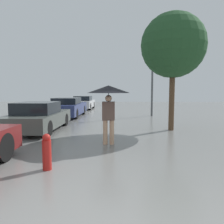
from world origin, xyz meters
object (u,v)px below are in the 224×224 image
object	(u,v)px
parked_car_third	(68,107)
tree	(173,46)
parked_car_second	(39,117)
pedestrian	(109,94)
fire_hydrant	(47,152)
street_lamp	(152,76)
parked_car_farthest	(83,103)

from	to	relation	value
parked_car_third	tree	xyz separation A→B (m)	(5.50, -4.63, 2.87)
parked_car_second	parked_car_third	xyz separation A→B (m)	(0.02, 4.88, 0.03)
pedestrian	fire_hydrant	bearing A→B (deg)	-117.50
parked_car_third	street_lamp	distance (m)	5.79
parked_car_third	fire_hydrant	size ratio (longest dim) A/B	5.48
street_lamp	pedestrian	bearing A→B (deg)	-107.22
parked_car_farthest	tree	xyz separation A→B (m)	(5.46, -10.28, 2.89)
parked_car_farthest	fire_hydrant	distance (m)	15.16
pedestrian	street_lamp	xyz separation A→B (m)	(2.38, 7.66, 1.07)
parked_car_farthest	parked_car_third	bearing A→B (deg)	-90.33
pedestrian	parked_car_farthest	size ratio (longest dim) A/B	0.47
parked_car_second	tree	distance (m)	6.24
street_lamp	fire_hydrant	distance (m)	10.72
street_lamp	parked_car_farthest	bearing A→B (deg)	136.06
pedestrian	parked_car_second	xyz separation A→B (m)	(-3.05, 2.31, -0.98)
tree	fire_hydrant	distance (m)	6.73
parked_car_third	fire_hydrant	world-z (taller)	parked_car_third
parked_car_third	parked_car_farthest	world-z (taller)	parked_car_third
parked_car_second	parked_car_farthest	xyz separation A→B (m)	(0.06, 10.53, 0.01)
parked_car_second	parked_car_third	bearing A→B (deg)	89.72
pedestrian	fire_hydrant	xyz separation A→B (m)	(-1.15, -2.21, -1.15)
pedestrian	street_lamp	world-z (taller)	street_lamp
tree	fire_hydrant	world-z (taller)	tree
pedestrian	street_lamp	size ratio (longest dim) A/B	0.41
pedestrian	tree	distance (m)	4.04
parked_car_farthest	fire_hydrant	xyz separation A→B (m)	(1.84, -15.05, -0.18)
pedestrian	parked_car_second	distance (m)	3.95
street_lamp	fire_hydrant	xyz separation A→B (m)	(-3.53, -9.88, -2.22)
parked_car_third	tree	distance (m)	7.74
parked_car_second	fire_hydrant	bearing A→B (deg)	-67.24
parked_car_farthest	fire_hydrant	world-z (taller)	parked_car_farthest
parked_car_farthest	tree	world-z (taller)	tree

